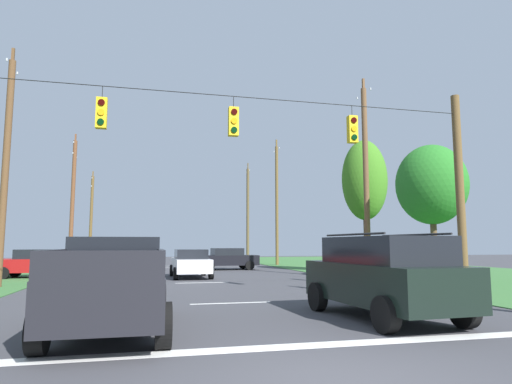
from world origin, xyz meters
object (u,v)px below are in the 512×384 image
Objects in this scene: utility_pole_distant_left at (91,216)px; overhead_signal_span at (238,176)px; utility_pole_distant_right at (73,200)px; tree_roadside_far_right at (431,185)px; utility_pole_mid_right at (366,179)px; tree_roadside_right at (365,180)px; pickup_truck at (114,284)px; distant_car_oncoming at (38,263)px; utility_pole_far_left at (5,167)px; distant_car_crossing_white at (191,263)px; suv_black at (382,274)px; distant_car_far_parked at (227,258)px; utility_pole_near_left at (248,213)px; utility_pole_far_right at (277,203)px.

overhead_signal_span is at bearing -76.48° from utility_pole_distant_left.
utility_pole_distant_right reaches higher than tree_roadside_far_right.
utility_pole_mid_right is 1.27× the size of tree_roadside_right.
tree_roadside_right is 7.03m from tree_roadside_far_right.
pickup_truck is 1.23× the size of distant_car_oncoming.
utility_pole_far_left reaches higher than utility_pole_distant_left.
pickup_truck is 14.83m from distant_car_crossing_white.
suv_black is 0.46× the size of utility_pole_mid_right.
distant_car_far_parked is (3.20, 6.93, 0.00)m from distant_car_crossing_white.
tree_roadside_far_right reaches higher than pickup_truck.
distant_car_far_parked is at bearing -106.68° from utility_pole_near_left.
utility_pole_far_left is at bearing -93.45° from distant_car_oncoming.
utility_pole_distant_left is (-8.35, 26.06, 4.02)m from distant_car_crossing_white.
distant_car_crossing_white is 0.40× the size of utility_pole_mid_right.
distant_car_oncoming is at bearing 124.40° from overhead_signal_span.
utility_pole_far_left is at bearing 116.43° from pickup_truck.
overhead_signal_span reaches higher than distant_car_far_parked.
overhead_signal_span is 3.86× the size of distant_car_crossing_white.
distant_car_far_parked is 22.71m from utility_pole_distant_left.
suv_black reaches higher than distant_car_oncoming.
pickup_truck is 17.01m from distant_car_oncoming.
suv_black is 13.13m from utility_pole_mid_right.
suv_black is 0.46× the size of utility_pole_distant_right.
tree_roadside_far_right is (11.04, -5.74, 3.87)m from distant_car_crossing_white.
suv_black is at bearing -97.82° from utility_pole_near_left.
pickup_truck is (-3.43, -3.86, -3.02)m from overhead_signal_span.
tree_roadside_right is at bearing 89.71° from tree_roadside_far_right.
utility_pole_mid_right is 3.31m from tree_roadside_far_right.
utility_pole_distant_right is at bearing 122.84° from distant_car_crossing_white.
utility_pole_near_left is (0.32, 13.24, 0.04)m from utility_pole_far_right.
utility_pole_mid_right reaches higher than distant_car_far_parked.
distant_car_far_parked is at bearing 25.02° from distant_car_oncoming.
tree_roadside_right is at bearing -77.84° from utility_pole_far_right.
utility_pole_distant_right is at bearing 112.94° from suv_black.
utility_pole_distant_right is (-16.99, 16.00, 0.03)m from utility_pole_mid_right.
suv_black is 1.11× the size of distant_car_oncoming.
utility_pole_far_left is 16.37m from utility_pole_distant_right.
distant_car_far_parked is (6.14, 21.47, -0.18)m from pickup_truck.
suv_black is at bearing -53.42° from overhead_signal_span.
overhead_signal_span is 24.82m from utility_pole_far_right.
utility_pole_far_right is 1.05× the size of utility_pole_distant_right.
distant_car_far_parked is 13.49m from utility_pole_distant_right.
utility_pole_distant_right is (-17.07, -13.33, -0.19)m from utility_pole_near_left.
pickup_truck is at bearing -106.30° from utility_pole_near_left.
suv_black is at bearing -100.89° from utility_pole_far_right.
utility_pole_distant_left is (-5.40, 40.60, 3.84)m from pickup_truck.
utility_pole_far_right reaches higher than utility_pole_distant_left.
suv_black is 14.91m from distant_car_crossing_white.
distant_car_crossing_white and distant_car_oncoming have the same top height.
utility_pole_distant_right is at bearing -142.03° from utility_pole_near_left.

